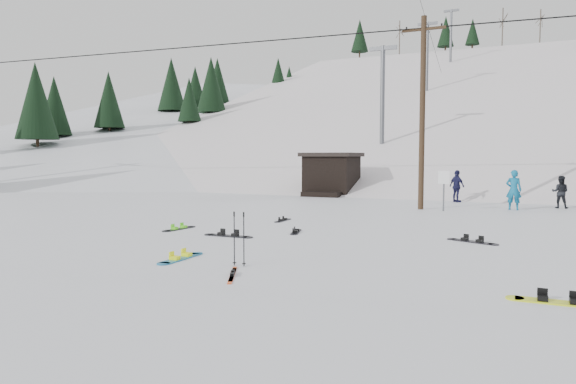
% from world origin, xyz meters
% --- Properties ---
extents(ground, '(200.00, 200.00, 0.00)m').
position_xyz_m(ground, '(0.00, 0.00, 0.00)').
color(ground, silver).
rests_on(ground, ground).
extents(ski_slope, '(60.00, 85.24, 65.97)m').
position_xyz_m(ski_slope, '(0.00, 55.00, -12.00)').
color(ski_slope, silver).
rests_on(ski_slope, ground).
extents(ridge_left, '(47.54, 95.03, 58.38)m').
position_xyz_m(ridge_left, '(-36.00, 48.00, -11.00)').
color(ridge_left, silver).
rests_on(ridge_left, ground).
extents(treeline_left, '(20.00, 64.00, 10.00)m').
position_xyz_m(treeline_left, '(-34.00, 40.00, 0.00)').
color(treeline_left, black).
rests_on(treeline_left, ground).
extents(treeline_crest, '(50.00, 6.00, 10.00)m').
position_xyz_m(treeline_crest, '(0.00, 86.00, 0.00)').
color(treeline_crest, black).
rests_on(treeline_crest, ski_slope).
extents(utility_pole, '(2.00, 0.26, 9.00)m').
position_xyz_m(utility_pole, '(2.00, 14.00, 4.68)').
color(utility_pole, '#3A2819').
rests_on(utility_pole, ground).
extents(trail_sign, '(0.50, 0.09, 1.85)m').
position_xyz_m(trail_sign, '(3.10, 13.58, 1.27)').
color(trail_sign, '#595B60').
rests_on(trail_sign, ground).
extents(lift_hut, '(3.40, 4.10, 2.75)m').
position_xyz_m(lift_hut, '(-5.00, 20.94, 1.36)').
color(lift_hut, black).
rests_on(lift_hut, ground).
extents(lift_tower_near, '(2.20, 0.36, 8.00)m').
position_xyz_m(lift_tower_near, '(-4.00, 30.00, 7.86)').
color(lift_tower_near, '#595B60').
rests_on(lift_tower_near, ski_slope).
extents(lift_tower_mid, '(2.20, 0.36, 8.00)m').
position_xyz_m(lift_tower_mid, '(-4.00, 50.00, 14.36)').
color(lift_tower_mid, '#595B60').
rests_on(lift_tower_mid, ski_slope).
extents(lift_tower_far, '(2.20, 0.36, 8.00)m').
position_xyz_m(lift_tower_far, '(-4.00, 70.00, 20.86)').
color(lift_tower_far, '#595B60').
rests_on(lift_tower_far, ski_slope).
extents(hero_snowboard, '(0.33, 1.67, 0.12)m').
position_xyz_m(hero_snowboard, '(-1.19, -0.46, 0.03)').
color(hero_snowboard, '#1973A6').
rests_on(hero_snowboard, ground).
extents(hero_skis, '(0.76, 1.41, 0.08)m').
position_xyz_m(hero_skis, '(0.86, -1.43, 0.02)').
color(hero_skis, '#C54014').
rests_on(hero_skis, ground).
extents(ski_poles, '(0.34, 0.09, 1.25)m').
position_xyz_m(ski_poles, '(0.51, -0.55, 0.64)').
color(ski_poles, black).
rests_on(ski_poles, ground).
extents(board_scatter_a, '(1.71, 0.34, 0.12)m').
position_xyz_m(board_scatter_a, '(-1.99, 3.08, 0.03)').
color(board_scatter_a, black).
rests_on(board_scatter_a, ground).
extents(board_scatter_b, '(0.25, 1.29, 0.09)m').
position_xyz_m(board_scatter_b, '(-2.09, 7.32, 0.02)').
color(board_scatter_b, black).
rests_on(board_scatter_b, ground).
extents(board_scatter_c, '(0.42, 1.54, 0.11)m').
position_xyz_m(board_scatter_c, '(-4.35, 3.72, 0.03)').
color(board_scatter_c, black).
rests_on(board_scatter_c, ground).
extents(board_scatter_d, '(1.49, 0.79, 0.11)m').
position_xyz_m(board_scatter_d, '(5.09, 5.13, 0.03)').
color(board_scatter_d, black).
rests_on(board_scatter_d, ground).
extents(board_scatter_e, '(1.68, 0.34, 0.12)m').
position_xyz_m(board_scatter_e, '(7.01, -0.89, 0.03)').
color(board_scatter_e, '#E7FC1C').
rests_on(board_scatter_e, ground).
extents(board_scatter_f, '(0.52, 1.24, 0.09)m').
position_xyz_m(board_scatter_f, '(-0.40, 4.75, 0.02)').
color(board_scatter_f, black).
rests_on(board_scatter_f, ground).
extents(skier_teal, '(0.71, 0.49, 1.88)m').
position_xyz_m(skier_teal, '(6.00, 15.52, 0.94)').
color(skier_teal, '#0D5F88').
rests_on(skier_teal, ground).
extents(skier_dark, '(0.84, 0.69, 1.58)m').
position_xyz_m(skier_dark, '(8.04, 17.32, 0.79)').
color(skier_dark, black).
rests_on(skier_dark, ground).
extents(skier_navy, '(1.07, 0.99, 1.76)m').
position_xyz_m(skier_navy, '(3.11, 18.64, 0.88)').
color(skier_navy, '#19183D').
rests_on(skier_navy, ground).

